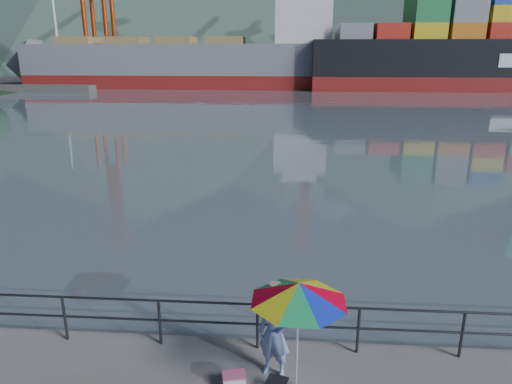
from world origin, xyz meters
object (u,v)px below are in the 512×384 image
Objects in this scene: fisherman at (275,333)px; beach_umbrella at (299,292)px; cooler_bag at (234,381)px; bulk_carrier at (207,62)px.

beach_umbrella is (0.40, -0.31, 1.04)m from fisherman.
beach_umbrella reaches higher than fisherman.
bulk_carrier is (-13.49, 73.96, 3.93)m from cooler_bag.
cooler_bag is (-0.71, -0.40, -0.75)m from fisherman.
cooler_bag is at bearing -175.58° from beach_umbrella.
bulk_carrier is (-14.20, 73.56, 3.18)m from fisherman.
cooler_bag is 75.28m from bulk_carrier.
beach_umbrella is 5.66× the size of cooler_bag.
beach_umbrella reaches higher than cooler_bag.
bulk_carrier reaches higher than fisherman.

